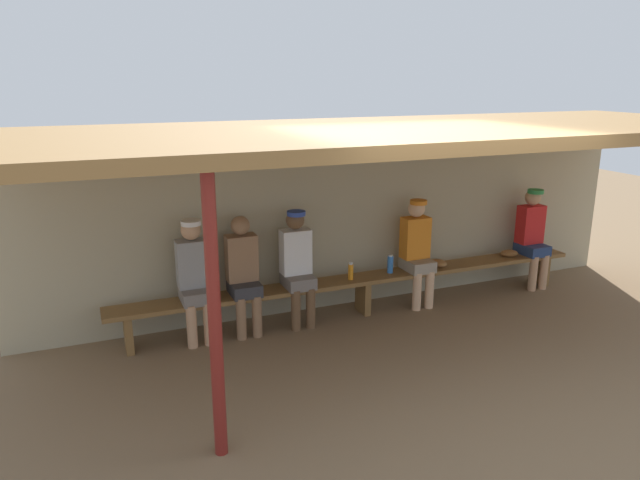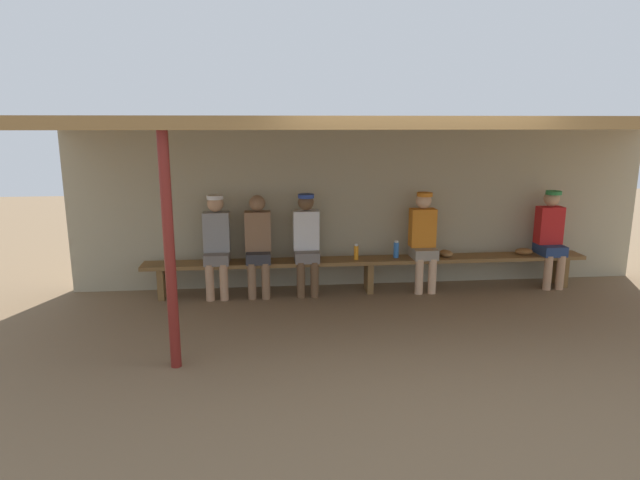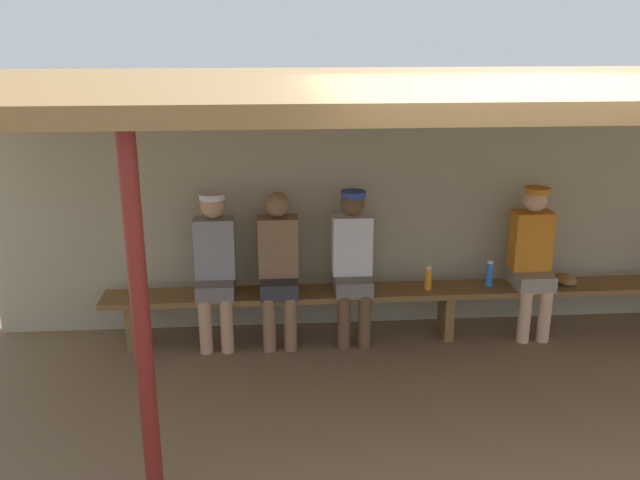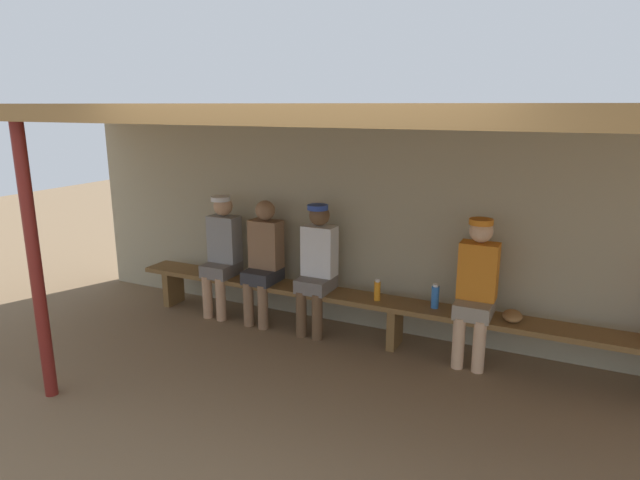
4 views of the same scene
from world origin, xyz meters
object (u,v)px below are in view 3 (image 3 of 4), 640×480
at_px(player_near_post, 352,259).
at_px(water_bottle_clear, 428,278).
at_px(player_middle, 532,255).
at_px(bench, 447,295).
at_px(player_shirtless_tan, 279,263).
at_px(baseball_glove_dark_brown, 565,279).
at_px(support_post, 142,331).
at_px(player_with_sunglasses, 215,263).
at_px(water_bottle_blue, 489,274).

bearing_deg(player_near_post, water_bottle_clear, -2.49).
bearing_deg(player_middle, bench, -179.72).
xyz_separation_m(player_shirtless_tan, baseball_glove_dark_brown, (2.55, 0.00, -0.22)).
bearing_deg(player_near_post, baseball_glove_dark_brown, 0.00).
height_order(bench, player_shirtless_tan, player_shirtless_tan).
height_order(player_shirtless_tan, player_near_post, player_near_post).
bearing_deg(baseball_glove_dark_brown, support_post, 114.86).
bearing_deg(support_post, water_bottle_clear, 45.10).
bearing_deg(support_post, baseball_glove_dark_brown, 32.36).
xyz_separation_m(support_post, player_middle, (2.99, 2.10, -0.35)).
relative_size(player_with_sunglasses, player_shirtless_tan, 1.01).
relative_size(support_post, player_shirtless_tan, 1.65).
bearing_deg(bench, player_shirtless_tan, 179.88).
height_order(bench, player_with_sunglasses, player_with_sunglasses).
bearing_deg(water_bottle_clear, player_near_post, 177.51).
height_order(support_post, player_shirtless_tan, support_post).
xyz_separation_m(support_post, water_bottle_clear, (2.07, 2.07, -0.54)).
bearing_deg(water_bottle_clear, baseball_glove_dark_brown, 1.33).
bearing_deg(player_near_post, player_shirtless_tan, -179.96).
bearing_deg(player_with_sunglasses, player_near_post, 0.00).
bearing_deg(baseball_glove_dark_brown, player_near_post, 82.50).
distance_m(player_shirtless_tan, water_bottle_blue, 1.87).
xyz_separation_m(bench, water_bottle_clear, (-0.18, -0.03, 0.17)).
height_order(player_shirtless_tan, water_bottle_clear, player_shirtless_tan).
relative_size(water_bottle_blue, baseball_glove_dark_brown, 0.98).
relative_size(support_post, player_near_post, 1.64).
distance_m(player_with_sunglasses, baseball_glove_dark_brown, 3.10).
relative_size(support_post, water_bottle_clear, 10.41).
height_order(player_with_sunglasses, baseball_glove_dark_brown, player_with_sunglasses).
bearing_deg(baseball_glove_dark_brown, player_with_sunglasses, 82.50).
relative_size(player_shirtless_tan, water_bottle_blue, 5.70).
distance_m(water_bottle_clear, water_bottle_blue, 0.56).
distance_m(support_post, water_bottle_clear, 2.98).
height_order(player_near_post, water_bottle_blue, player_near_post).
bearing_deg(water_bottle_blue, player_shirtless_tan, -179.61).
distance_m(support_post, player_with_sunglasses, 2.15).
bearing_deg(player_middle, player_with_sunglasses, 180.00).
xyz_separation_m(water_bottle_blue, baseball_glove_dark_brown, (0.70, -0.01, -0.07)).
relative_size(bench, player_near_post, 4.46).
bearing_deg(player_shirtless_tan, player_near_post, 0.04).
bearing_deg(bench, support_post, -136.98).
distance_m(player_near_post, baseball_glove_dark_brown, 1.93).
xyz_separation_m(bench, water_bottle_blue, (0.37, 0.02, 0.18)).
height_order(support_post, player_with_sunglasses, support_post).
bearing_deg(bench, player_with_sunglasses, 179.90).
xyz_separation_m(player_near_post, water_bottle_blue, (1.22, 0.01, -0.18)).
bearing_deg(player_near_post, player_with_sunglasses, 180.00).
height_order(water_bottle_clear, baseball_glove_dark_brown, water_bottle_clear).
distance_m(player_near_post, water_bottle_blue, 1.23).
bearing_deg(support_post, player_near_post, 56.31).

